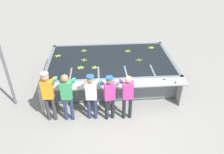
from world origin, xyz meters
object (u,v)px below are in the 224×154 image
at_px(banana_bunch_floating_1, 58,56).
at_px(worker_1, 67,93).
at_px(banana_bunch_floating_7, 84,60).
at_px(banana_bunch_floating_5, 81,68).
at_px(banana_bunch_floating_6, 139,60).
at_px(worker_2, 91,93).
at_px(knife_1, 166,80).
at_px(support_post_left, 4,64).
at_px(worker_3, 109,94).
at_px(worker_0, 48,92).
at_px(worker_4, 128,93).
at_px(banana_bunch_floating_2, 151,48).
at_px(banana_bunch_floating_4, 128,51).
at_px(banana_bunch_floating_0, 95,68).
at_px(banana_bunch_floating_3, 84,51).
at_px(knife_0, 176,81).

bearing_deg(banana_bunch_floating_1, worker_1, -76.82).
relative_size(banana_bunch_floating_1, banana_bunch_floating_7, 0.98).
bearing_deg(banana_bunch_floating_5, banana_bunch_floating_6, 10.67).
relative_size(worker_2, knife_1, 4.63).
bearing_deg(support_post_left, banana_bunch_floating_5, 17.42).
height_order(worker_1, worker_2, worker_1).
distance_m(banana_bunch_floating_6, knife_1, 1.58).
xyz_separation_m(worker_1, worker_3, (1.27, -0.05, -0.06)).
xyz_separation_m(worker_0, support_post_left, (-1.42, 0.87, 0.53)).
relative_size(worker_0, worker_2, 1.08).
height_order(worker_2, worker_4, worker_2).
relative_size(banana_bunch_floating_2, support_post_left, 0.09).
bearing_deg(worker_3, banana_bunch_floating_1, 125.14).
bearing_deg(banana_bunch_floating_6, knife_1, -64.91).
xyz_separation_m(worker_0, banana_bunch_floating_4, (2.79, 2.83, -0.12)).
distance_m(banana_bunch_floating_5, banana_bunch_floating_6, 2.26).
bearing_deg(knife_1, banana_bunch_floating_7, 150.24).
distance_m(worker_0, banana_bunch_floating_5, 1.82).
distance_m(worker_2, banana_bunch_floating_6, 2.74).
xyz_separation_m(banana_bunch_floating_0, knife_1, (2.38, -0.98, -0.01)).
bearing_deg(worker_2, banana_bunch_floating_1, 117.07).
bearing_deg(banana_bunch_floating_3, banana_bunch_floating_1, -158.69).
bearing_deg(knife_1, banana_bunch_floating_6, 115.09).
xyz_separation_m(banana_bunch_floating_3, knife_0, (3.10, -2.56, -0.01)).
bearing_deg(worker_0, banana_bunch_floating_3, 72.35).
xyz_separation_m(banana_bunch_floating_3, banana_bunch_floating_4, (1.83, -0.17, -0.00)).
bearing_deg(worker_2, banana_bunch_floating_4, 62.31).
height_order(banana_bunch_floating_6, knife_0, banana_bunch_floating_6).
xyz_separation_m(banana_bunch_floating_3, banana_bunch_floating_5, (-0.07, -1.41, -0.00)).
distance_m(worker_4, support_post_left, 3.97).
height_order(banana_bunch_floating_7, knife_0, banana_bunch_floating_7).
bearing_deg(worker_4, banana_bunch_floating_1, 132.19).
bearing_deg(worker_1, worker_4, -1.87).
bearing_deg(worker_1, banana_bunch_floating_1, 103.18).
distance_m(banana_bunch_floating_7, knife_0, 3.52).
bearing_deg(banana_bunch_floating_1, worker_0, -88.54).
relative_size(banana_bunch_floating_4, banana_bunch_floating_6, 1.00).
height_order(worker_0, banana_bunch_floating_1, worker_0).
bearing_deg(banana_bunch_floating_4, worker_0, -134.56).
distance_m(banana_bunch_floating_6, support_post_left, 4.71).
height_order(worker_4, banana_bunch_floating_4, worker_4).
xyz_separation_m(banana_bunch_floating_0, banana_bunch_floating_1, (-1.46, 1.05, 0.00)).
height_order(worker_3, banana_bunch_floating_4, worker_3).
bearing_deg(knife_1, worker_3, -161.51).
relative_size(banana_bunch_floating_6, knife_0, 0.88).
xyz_separation_m(worker_2, banana_bunch_floating_6, (1.82, 2.04, -0.02)).
bearing_deg(knife_1, banana_bunch_floating_1, 152.15).
relative_size(worker_1, banana_bunch_floating_7, 5.95).
bearing_deg(worker_2, banana_bunch_floating_2, 50.79).
distance_m(banana_bunch_floating_4, banana_bunch_floating_6, 0.88).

